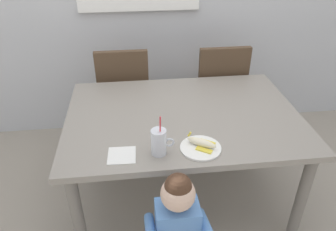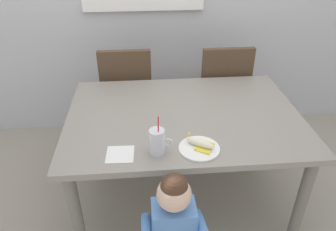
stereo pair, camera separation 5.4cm
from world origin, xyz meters
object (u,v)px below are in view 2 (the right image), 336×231
dining_chair_left (127,92)px  milk_cup (157,143)px  snack_plate (199,149)px  toddler_standing (174,223)px  peeled_banana (201,144)px  dining_table (184,125)px  paper_napkin (120,154)px  dining_chair_right (222,89)px

dining_chair_left → milk_cup: milk_cup is taller
snack_plate → toddler_standing: bearing=-119.1°
peeled_banana → dining_table: bearing=96.8°
milk_cup → dining_chair_left: bearing=100.0°
dining_table → dining_chair_left: (-0.40, 0.74, -0.12)m
paper_napkin → snack_plate: bearing=1.1°
dining_chair_right → snack_plate: bearing=70.0°
snack_plate → peeled_banana: bearing=53.1°
milk_cup → snack_plate: milk_cup is taller
milk_cup → peeled_banana: size_ratio=1.51×
milk_cup → snack_plate: size_ratio=1.09×
snack_plate → paper_napkin: (-0.44, -0.01, -0.00)m
dining_table → paper_napkin: paper_napkin is taller
dining_table → dining_chair_left: 0.85m
dining_chair_left → milk_cup: bearing=100.0°
peeled_banana → paper_napkin: (-0.45, -0.02, -0.03)m
dining_chair_right → peeled_banana: bearing=70.3°
toddler_standing → paper_napkin: (-0.26, 0.30, 0.22)m
dining_chair_left → milk_cup: size_ratio=3.82×
toddler_standing → dining_chair_right: bearing=67.9°
dining_table → milk_cup: 0.47m
dining_chair_right → paper_napkin: size_ratio=6.40×
dining_chair_left → peeled_banana: 1.22m
toddler_standing → snack_plate: toddler_standing is taller
dining_chair_right → dining_table: bearing=58.7°
dining_table → dining_chair_right: size_ratio=1.58×
snack_plate → paper_napkin: bearing=-178.9°
toddler_standing → dining_table: bearing=78.9°
toddler_standing → peeled_banana: 0.44m
dining_chair_right → snack_plate: dining_chair_right is taller
milk_cup → peeled_banana: (0.24, 0.02, -0.04)m
dining_chair_right → paper_napkin: (-0.84, -1.11, 0.20)m
snack_plate → paper_napkin: size_ratio=1.53×
dining_chair_left → snack_plate: 1.22m
dining_table → toddler_standing: size_ratio=1.81×
dining_chair_left → paper_napkin: dining_chair_left is taller
milk_cup → snack_plate: bearing=2.9°
milk_cup → paper_napkin: size_ratio=1.68×
dining_chair_left → peeled_banana: size_ratio=5.76×
dining_chair_right → toddler_standing: (-0.57, -1.41, -0.02)m
dining_chair_left → snack_plate: bearing=111.1°
peeled_banana → dining_chair_right: bearing=70.3°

